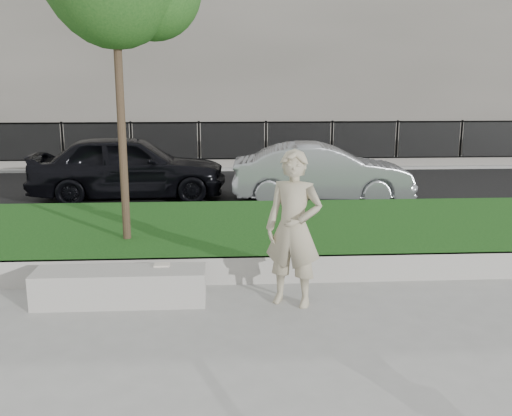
{
  "coord_description": "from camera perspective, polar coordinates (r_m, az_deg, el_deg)",
  "views": [
    {
      "loc": [
        0.14,
        -6.79,
        2.86
      ],
      "look_at": [
        0.62,
        1.2,
        1.09
      ],
      "focal_mm": 40.0,
      "sensor_mm": 36.0,
      "label": 1
    }
  ],
  "objects": [
    {
      "name": "ground",
      "position": [
        7.36,
        -4.34,
        -10.38
      ],
      "size": [
        90.0,
        90.0,
        0.0
      ],
      "primitive_type": "plane",
      "color": "gray",
      "rests_on": "ground"
    },
    {
      "name": "grass_bank",
      "position": [
        10.14,
        -4.12,
        -2.74
      ],
      "size": [
        34.0,
        4.0,
        0.4
      ],
      "primitive_type": "cube",
      "color": "black",
      "rests_on": "ground"
    },
    {
      "name": "grass_kerb",
      "position": [
        8.27,
        -4.26,
        -6.3
      ],
      "size": [
        34.0,
        0.08,
        0.4
      ],
      "primitive_type": "cube",
      "color": "#A3A199",
      "rests_on": "ground"
    },
    {
      "name": "street",
      "position": [
        15.55,
        -3.9,
        1.94
      ],
      "size": [
        34.0,
        7.0,
        0.04
      ],
      "primitive_type": "cube",
      "color": "black",
      "rests_on": "ground"
    },
    {
      "name": "far_pavement",
      "position": [
        19.98,
        -3.82,
        4.41
      ],
      "size": [
        34.0,
        3.0,
        0.12
      ],
      "primitive_type": "cube",
      "color": "gray",
      "rests_on": "ground"
    },
    {
      "name": "iron_fence",
      "position": [
        18.93,
        -3.86,
        5.43
      ],
      "size": [
        32.0,
        0.3,
        1.5
      ],
      "color": "slate",
      "rests_on": "far_pavement"
    },
    {
      "name": "building_facade",
      "position": [
        26.87,
        -3.9,
        17.03
      ],
      "size": [
        34.0,
        10.0,
        10.0
      ],
      "primitive_type": "cube",
      "color": "#5E5B52",
      "rests_on": "ground"
    },
    {
      "name": "stone_bench",
      "position": [
        7.77,
        -13.39,
        -7.65
      ],
      "size": [
        2.23,
        0.56,
        0.46
      ],
      "primitive_type": "cube",
      "color": "#A3A199",
      "rests_on": "ground"
    },
    {
      "name": "man",
      "position": [
        7.33,
        3.78,
        -2.09
      ],
      "size": [
        0.88,
        0.75,
        2.03
      ],
      "primitive_type": "imported",
      "rotation": [
        0.0,
        0.0,
        -0.42
      ],
      "color": "tan",
      "rests_on": "ground"
    },
    {
      "name": "book",
      "position": [
        7.76,
        -9.4,
        -5.63
      ],
      "size": [
        0.21,
        0.15,
        0.02
      ],
      "primitive_type": "cube",
      "rotation": [
        0.0,
        0.0,
        0.01
      ],
      "color": "beige",
      "rests_on": "stone_bench"
    },
    {
      "name": "car_dark",
      "position": [
        14.31,
        -12.59,
        4.08
      ],
      "size": [
        4.8,
        2.15,
        1.6
      ],
      "primitive_type": "imported",
      "rotation": [
        0.0,
        0.0,
        1.63
      ],
      "color": "black",
      "rests_on": "street"
    },
    {
      "name": "car_silver",
      "position": [
        13.72,
        6.59,
        3.51
      ],
      "size": [
        4.32,
        1.76,
        1.39
      ],
      "primitive_type": "imported",
      "rotation": [
        0.0,
        0.0,
        1.5
      ],
      "color": "gray",
      "rests_on": "street"
    }
  ]
}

